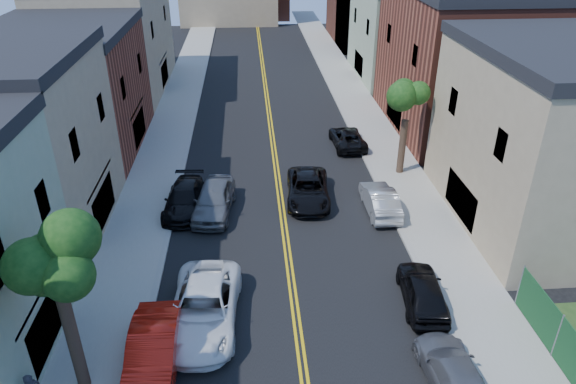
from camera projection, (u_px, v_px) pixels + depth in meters
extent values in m
cube|color=gray|center=(171.00, 124.00, 41.60)|extent=(3.20, 100.00, 0.15)
cube|color=gray|center=(367.00, 118.00, 42.68)|extent=(3.20, 100.00, 0.15)
cube|color=gray|center=(193.00, 123.00, 41.72)|extent=(0.30, 100.00, 0.15)
cube|color=gray|center=(346.00, 119.00, 42.56)|extent=(0.30, 100.00, 0.15)
cube|color=#998466|center=(1.00, 153.00, 25.93)|extent=(9.00, 10.00, 9.00)
cube|color=brown|center=(68.00, 93.00, 35.80)|extent=(9.00, 12.00, 8.00)
cube|color=#998466|center=(111.00, 38.00, 47.71)|extent=(9.00, 16.00, 9.50)
cube|color=#998466|center=(555.00, 143.00, 26.97)|extent=(9.00, 12.00, 9.00)
cube|color=brown|center=(458.00, 63.00, 38.99)|extent=(9.00, 14.00, 10.00)
cube|color=gray|center=(405.00, 34.00, 51.61)|extent=(9.00, 12.00, 8.50)
cylinder|color=#38281C|center=(74.00, 343.00, 17.85)|extent=(0.44, 0.44, 3.96)
sphere|color=#0F360E|center=(46.00, 237.00, 15.78)|extent=(5.20, 5.20, 5.20)
sphere|color=#0F360E|center=(52.00, 213.00, 14.98)|extent=(3.90, 3.90, 3.90)
sphere|color=#0F360E|center=(38.00, 242.00, 16.45)|extent=(3.64, 3.64, 3.64)
cylinder|color=#38281C|center=(402.00, 147.00, 33.04)|extent=(0.44, 0.44, 3.52)
sphere|color=#0F360E|center=(409.00, 89.00, 31.26)|extent=(4.40, 4.40, 4.40)
sphere|color=#0F360E|center=(419.00, 76.00, 30.58)|extent=(3.30, 3.30, 3.30)
sphere|color=#0F360E|center=(399.00, 94.00, 31.82)|extent=(3.08, 3.08, 3.08)
imported|color=red|center=(153.00, 351.00, 19.26)|extent=(1.75, 4.96, 1.63)
imported|color=white|center=(204.00, 308.00, 21.35)|extent=(3.11, 6.09, 1.65)
imported|color=#585B60|center=(214.00, 199.00, 29.23)|extent=(2.59, 5.19, 1.70)
imported|color=black|center=(184.00, 199.00, 29.56)|extent=(2.31, 5.01, 1.42)
imported|color=#53545A|center=(454.00, 374.00, 18.55)|extent=(2.02, 4.60, 1.31)
imported|color=black|center=(423.00, 290.00, 22.47)|extent=(2.15, 4.44, 1.46)
imported|color=#9FA2A6|center=(380.00, 200.00, 29.42)|extent=(1.58, 4.42, 1.45)
imported|color=black|center=(347.00, 138.00, 37.58)|extent=(2.30, 4.67, 1.27)
imported|color=black|center=(308.00, 189.00, 30.55)|extent=(2.81, 5.40, 1.45)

